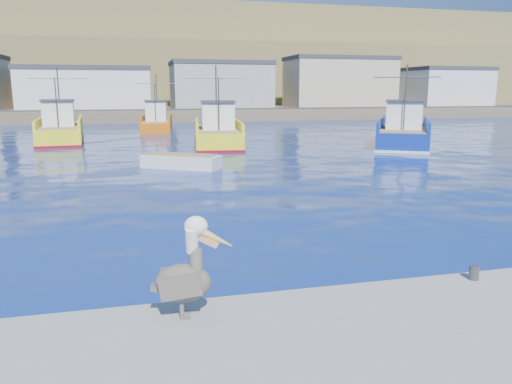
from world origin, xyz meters
The scene contains 9 objects.
ground centered at (0.00, 0.00, 0.00)m, with size 260.00×260.00×0.00m, color #071F53.
dock_bollards centered at (0.60, -3.40, 0.65)m, with size 36.20×0.20×0.30m.
far_shore centered at (0.00, 109.20, 8.98)m, with size 200.00×81.00×24.00m.
trawler_yellow_a centered at (-9.70, 33.67, 1.00)m, with size 4.79×10.71×6.41m.
trawler_yellow_b centered at (2.83, 27.60, 0.98)m, with size 4.88×10.53×6.37m.
trawler_blue centered at (17.07, 23.77, 1.01)m, with size 8.70×11.14×6.44m.
boat_orange centered at (-1.12, 43.16, 1.02)m, with size 4.17×8.25×6.04m.
skiff_mid centered at (-1.13, 16.52, 0.31)m, with size 4.61×3.73×0.97m.
pelican centered at (-2.98, -3.67, 1.27)m, with size 1.46×0.72×1.80m.
Camera 1 is at (-3.76, -11.83, 4.38)m, focal length 35.00 mm.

